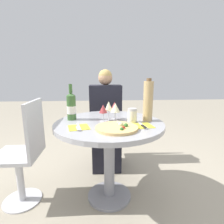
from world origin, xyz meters
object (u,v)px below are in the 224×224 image
object	(u,v)px
chair_behind_diner	(106,126)
chair_empty_side	(25,155)
pizza_large	(117,128)
wine_bottle	(71,106)
tall_carafe	(148,101)
dining_table	(109,137)
seated_diner	(106,124)

from	to	relation	value
chair_behind_diner	chair_empty_side	distance (m)	1.06
pizza_large	chair_empty_side	bearing A→B (deg)	165.32
wine_bottle	tall_carafe	distance (m)	0.66
wine_bottle	chair_behind_diner	bearing A→B (deg)	65.23
dining_table	chair_behind_diner	world-z (taller)	chair_behind_diner
chair_behind_diner	tall_carafe	size ratio (longest dim) A/B	2.49
chair_empty_side	chair_behind_diner	bearing A→B (deg)	-42.07
chair_behind_diner	wine_bottle	xyz separation A→B (m)	(-0.32, -0.69, 0.39)
dining_table	seated_diner	size ratio (longest dim) A/B	0.78
pizza_large	tall_carafe	size ratio (longest dim) A/B	0.86
wine_bottle	chair_empty_side	bearing A→B (deg)	-165.68
chair_behind_diner	seated_diner	xyz separation A→B (m)	(0.00, -0.15, 0.07)
dining_table	chair_behind_diner	distance (m)	0.80
seated_diner	wine_bottle	bearing A→B (deg)	59.55
chair_behind_diner	seated_diner	bearing A→B (deg)	90.00
chair_behind_diner	wine_bottle	distance (m)	0.85
dining_table	wine_bottle	bearing A→B (deg)	162.77
pizza_large	tall_carafe	xyz separation A→B (m)	(0.28, 0.22, 0.16)
dining_table	chair_empty_side	size ratio (longest dim) A/B	1.01
seated_diner	chair_empty_side	size ratio (longest dim) A/B	1.29
seated_diner	tall_carafe	distance (m)	0.80
dining_table	chair_behind_diner	size ratio (longest dim) A/B	1.01
chair_empty_side	wine_bottle	bearing A→B (deg)	-75.68
dining_table	seated_diner	world-z (taller)	seated_diner
wine_bottle	tall_carafe	bearing A→B (deg)	-7.42
chair_behind_diner	pizza_large	xyz separation A→B (m)	(0.05, -0.99, 0.28)
chair_behind_diner	chair_empty_side	xyz separation A→B (m)	(-0.71, -0.79, 0.00)
dining_table	tall_carafe	world-z (taller)	tall_carafe
dining_table	pizza_large	distance (m)	0.25
dining_table	chair_empty_side	bearing A→B (deg)	-179.98
wine_bottle	tall_carafe	size ratio (longest dim) A/B	0.86
seated_diner	wine_bottle	distance (m)	0.70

